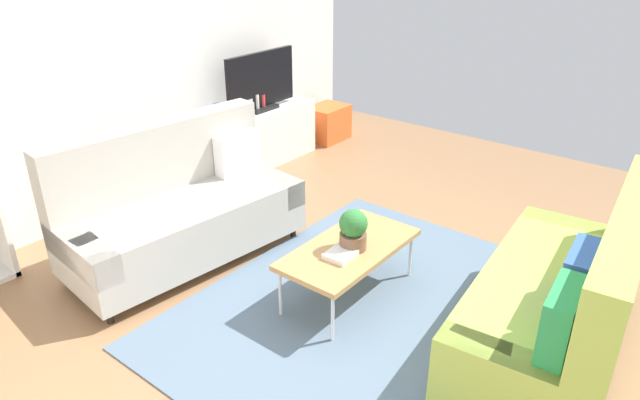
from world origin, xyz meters
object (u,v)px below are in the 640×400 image
object	(u,v)px
couch_beige	(180,208)
storage_trunk	(327,123)
bottle_1	(257,103)
tv	(261,82)
vase_0	(219,112)
bottle_2	(263,102)
coffee_table	(349,250)
bottle_0	(250,107)
couch_green	(565,296)
tv_console	(262,136)
table_book_0	(342,254)
potted_plant	(353,230)
vase_1	(231,109)

from	to	relation	value
couch_beige	storage_trunk	xyz separation A→B (m)	(3.03, 0.83, -0.22)
bottle_1	tv	bearing A→B (deg)	11.90
vase_0	bottle_2	world-z (taller)	vase_0
coffee_table	bottle_0	world-z (taller)	bottle_0
tv	bottle_1	distance (m)	0.24
storage_trunk	tv	bearing A→B (deg)	175.84
couch_green	bottle_1	size ratio (longest dim) A/B	10.09
tv_console	table_book_0	world-z (taller)	tv_console
tv	potted_plant	xyz separation A→B (m)	(-1.56, -2.36, -0.38)
couch_green	tv_console	world-z (taller)	couch_green
tv_console	bottle_1	distance (m)	0.43
couch_beige	vase_1	bearing A→B (deg)	-140.94
bottle_0	bottle_1	size ratio (longest dim) A/B	0.87
couch_green	couch_beige	bearing A→B (deg)	97.56
coffee_table	storage_trunk	xyz separation A→B (m)	(2.65, 2.25, -0.17)
couch_green	tv_console	size ratio (longest dim) A/B	1.41
coffee_table	tv_console	distance (m)	2.82
coffee_table	tv	bearing A→B (deg)	56.29
vase_1	coffee_table	bearing A→B (deg)	-115.67
couch_beige	bottle_1	distance (m)	2.06
storage_trunk	bottle_1	xyz separation A→B (m)	(-1.19, 0.06, 0.52)
tv_console	table_book_0	bearing A→B (deg)	-125.41
tv	bottle_1	bearing A→B (deg)	-168.10
couch_green	vase_1	distance (m)	3.93
couch_green	coffee_table	world-z (taller)	couch_green
storage_trunk	potted_plant	bearing A→B (deg)	-139.37
couch_beige	potted_plant	distance (m)	1.50
couch_green	tv	bearing A→B (deg)	65.70
couch_beige	vase_0	size ratio (longest dim) A/B	10.70
storage_trunk	tv_console	bearing A→B (deg)	174.81
vase_0	storage_trunk	bearing A→B (deg)	-5.10
couch_green	coffee_table	xyz separation A→B (m)	(-0.29, 1.42, -0.05)
couch_green	bottle_2	world-z (taller)	couch_green
couch_beige	bottle_0	xyz separation A→B (m)	(1.73, 0.89, 0.28)
coffee_table	bottle_2	bearing A→B (deg)	56.06
tv_console	table_book_0	size ratio (longest dim) A/B	5.83
storage_trunk	vase_1	xyz separation A→B (m)	(-1.50, 0.15, 0.50)
tv_console	potted_plant	bearing A→B (deg)	-123.22
coffee_table	table_book_0	distance (m)	0.15
bottle_1	potted_plant	bearing A→B (deg)	-122.02
tv_console	bottle_0	bearing A→B (deg)	-169.00
tv	vase_0	xyz separation A→B (m)	(-0.58, 0.07, -0.22)
table_book_0	potted_plant	bearing A→B (deg)	0.40
couch_green	bottle_1	world-z (taller)	couch_green
storage_trunk	bottle_0	xyz separation A→B (m)	(-1.31, 0.06, 0.50)
couch_green	storage_trunk	distance (m)	4.37
bottle_1	storage_trunk	bearing A→B (deg)	-2.87
storage_trunk	bottle_2	distance (m)	1.21
couch_beige	tv	bearing A→B (deg)	-148.34
vase_1	storage_trunk	bearing A→B (deg)	-5.71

